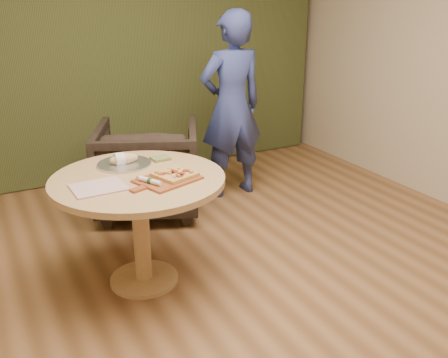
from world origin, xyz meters
name	(u,v)px	position (x,y,z in m)	size (l,w,h in m)	color
room_shell	(257,86)	(0.00, 0.00, 1.40)	(5.04, 6.04, 2.84)	olive
curtain	(101,38)	(0.00, 2.90, 1.40)	(4.80, 0.14, 2.78)	#313A1A
pedestal_table	(139,198)	(-0.39, 0.75, 0.61)	(1.09, 1.09, 0.75)	tan
pizza_paddle	(166,180)	(-0.26, 0.60, 0.76)	(0.47, 0.38, 0.01)	#994B27
flatbread_pizza	(175,174)	(-0.20, 0.62, 0.78)	(0.28, 0.28, 0.04)	tan
cutlery_roll	(150,181)	(-0.37, 0.57, 0.78)	(0.11, 0.19, 0.03)	silver
newspaper	(98,187)	(-0.66, 0.68, 0.76)	(0.30, 0.25, 0.01)	white
serving_tray	(124,164)	(-0.40, 1.01, 0.76)	(0.36, 0.36, 0.02)	silver
bread_roll	(123,159)	(-0.41, 1.01, 0.79)	(0.19, 0.09, 0.09)	tan
green_packet	(160,158)	(-0.15, 1.00, 0.76)	(0.12, 0.10, 0.02)	#56632C
armchair	(148,164)	(0.04, 1.83, 0.43)	(0.84, 0.79, 0.87)	black
person_standing	(232,106)	(0.88, 1.86, 0.85)	(0.62, 0.41, 1.69)	navy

